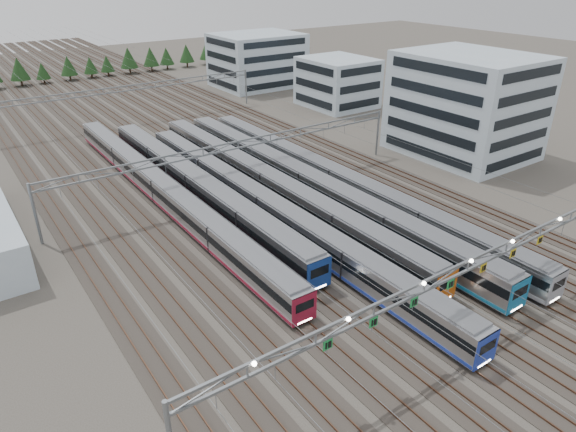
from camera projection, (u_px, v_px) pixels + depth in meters
ground at (456, 332)px, 47.95m from camera, size 400.00×400.00×0.00m
track_bed at (111, 101)px, 120.60m from camera, size 54.00×260.00×5.42m
train_a at (162, 190)px, 72.43m from camera, size 2.83×67.98×3.69m
train_b at (196, 185)px, 73.32m from camera, size 3.15×57.35×4.11m
train_c at (266, 207)px, 67.31m from camera, size 2.88×67.88×3.75m
train_d at (269, 184)px, 74.11m from camera, size 3.01×64.45×3.93m
train_e at (307, 183)px, 74.02m from camera, size 3.13×67.99×4.08m
train_f at (336, 180)px, 75.52m from camera, size 2.95×68.27×3.85m
gantry_near at (468, 268)px, 44.67m from camera, size 56.36×0.61×8.08m
gantry_mid at (238, 151)px, 74.42m from camera, size 56.36×0.36×8.00m
gantry_far at (131, 92)px, 107.41m from camera, size 56.36×0.36×8.00m
depot_bldg_south at (466, 105)px, 88.86m from camera, size 18.00×22.00×17.30m
depot_bldg_mid at (337, 82)px, 120.26m from camera, size 14.00×16.00×11.02m
depot_bldg_north at (257, 60)px, 139.33m from camera, size 22.00×18.00×13.74m
treeline at (77, 65)px, 147.60m from camera, size 100.10×5.60×7.02m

